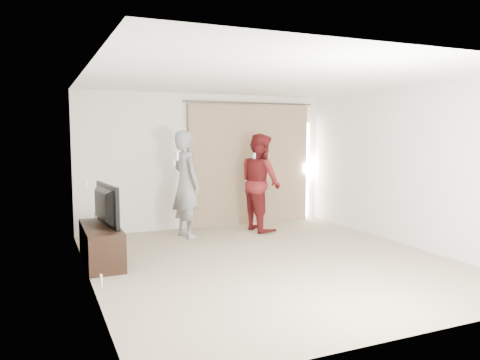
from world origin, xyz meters
name	(u,v)px	position (x,y,z in m)	size (l,w,h in m)	color
floor	(271,261)	(0.00, 0.00, 0.00)	(5.50, 5.50, 0.00)	tan
wall_back	(207,161)	(0.00, 2.75, 1.30)	(5.00, 0.04, 2.60)	white
wall_left	(88,179)	(-2.50, 0.00, 1.30)	(0.04, 5.50, 2.60)	white
ceiling	(272,79)	(0.00, 0.00, 2.60)	(5.00, 5.50, 0.01)	white
curtain	(251,165)	(0.91, 2.68, 1.20)	(2.80, 0.11, 2.46)	#A28263
tv_console	(101,245)	(-2.27, 0.88, 0.27)	(0.48, 1.39, 0.53)	black
tv	(100,205)	(-2.27, 0.88, 0.83)	(1.04, 0.14, 0.60)	black
scratching_post	(101,230)	(-2.10, 2.18, 0.21)	(0.39, 0.39, 0.52)	tan
person_man	(186,184)	(-0.66, 2.00, 0.95)	(0.59, 0.77, 1.89)	gray
person_woman	(261,182)	(0.80, 2.00, 0.92)	(0.76, 0.94, 1.84)	#5F1416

